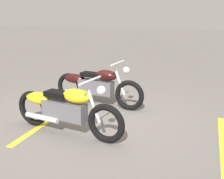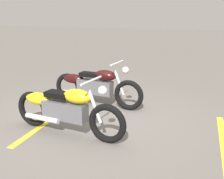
{
  "view_description": "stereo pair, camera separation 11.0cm",
  "coord_description": "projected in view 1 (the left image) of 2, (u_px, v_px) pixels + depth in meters",
  "views": [
    {
      "loc": [
        2.36,
        -4.65,
        2.08
      ],
      "look_at": [
        0.46,
        0.0,
        0.65
      ],
      "focal_mm": 44.03,
      "sensor_mm": 36.0,
      "label": 1
    },
    {
      "loc": [
        2.26,
        -4.69,
        2.08
      ],
      "look_at": [
        0.46,
        0.0,
        0.65
      ],
      "focal_mm": 44.03,
      "sensor_mm": 36.0,
      "label": 2
    }
  ],
  "objects": [
    {
      "name": "motorcycle_dark_foreground",
      "position": [
        95.0,
        85.0,
        6.25
      ],
      "size": [
        2.23,
        0.62,
        1.04
      ],
      "rotation": [
        0.0,
        0.0,
        -0.07
      ],
      "color": "black",
      "rests_on": "ground"
    },
    {
      "name": "parking_stripe_mid",
      "position": [
        224.0,
        156.0,
        4.09
      ],
      "size": [
        0.29,
        3.2,
        0.01
      ],
      "primitive_type": "cube",
      "rotation": [
        0.0,
        0.0,
        1.62
      ],
      "color": "yellow",
      "rests_on": "ground"
    },
    {
      "name": "motorcycle_bright_foreground",
      "position": [
        64.0,
        108.0,
        4.77
      ],
      "size": [
        2.23,
        0.62,
        1.04
      ],
      "rotation": [
        0.0,
        0.0,
        -0.09
      ],
      "color": "black",
      "rests_on": "ground"
    },
    {
      "name": "parking_stripe_near",
      "position": [
        59.0,
        113.0,
        5.81
      ],
      "size": [
        0.29,
        3.2,
        0.01
      ],
      "primitive_type": "cube",
      "rotation": [
        0.0,
        0.0,
        1.62
      ],
      "color": "yellow",
      "rests_on": "ground"
    },
    {
      "name": "ground_plane",
      "position": [
        91.0,
        118.0,
        5.56
      ],
      "size": [
        60.0,
        60.0,
        0.0
      ],
      "primitive_type": "plane",
      "color": "#66605B"
    }
  ]
}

